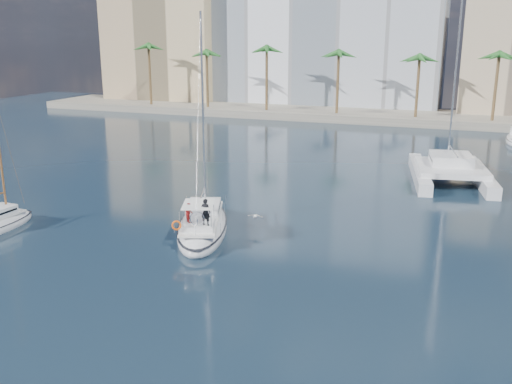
% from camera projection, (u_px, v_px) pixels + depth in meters
% --- Properties ---
extents(ground, '(160.00, 160.00, 0.00)m').
position_uv_depth(ground, '(229.00, 244.00, 37.27)').
color(ground, black).
rests_on(ground, ground).
extents(quay, '(120.00, 14.00, 1.20)m').
position_uv_depth(quay, '(377.00, 115.00, 92.17)').
color(quay, gray).
rests_on(quay, ground).
extents(building_modern, '(42.00, 16.00, 28.00)m').
position_uv_depth(building_modern, '(325.00, 30.00, 103.47)').
color(building_modern, white).
rests_on(building_modern, ground).
extents(building_tan_left, '(22.00, 14.00, 22.00)m').
position_uv_depth(building_tan_left, '(169.00, 46.00, 110.80)').
color(building_tan_left, tan).
rests_on(building_tan_left, ground).
extents(palm_left, '(3.60, 3.60, 12.30)m').
position_uv_depth(palm_left, '(176.00, 52.00, 97.46)').
color(palm_left, brown).
rests_on(palm_left, ground).
extents(palm_centre, '(3.60, 3.60, 12.30)m').
position_uv_depth(palm_centre, '(376.00, 55.00, 85.97)').
color(palm_centre, brown).
rests_on(palm_centre, ground).
extents(main_sloop, '(6.73, 10.95, 15.52)m').
position_uv_depth(main_sloop, '(203.00, 226.00, 39.35)').
color(main_sloop, silver).
rests_on(main_sloop, ground).
extents(catamaran, '(8.73, 14.19, 19.20)m').
position_uv_depth(catamaran, '(450.00, 168.00, 53.26)').
color(catamaran, silver).
rests_on(catamaran, ground).
extents(seagull, '(1.13, 0.48, 0.21)m').
position_uv_depth(seagull, '(256.00, 216.00, 40.01)').
color(seagull, silver).
rests_on(seagull, ground).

